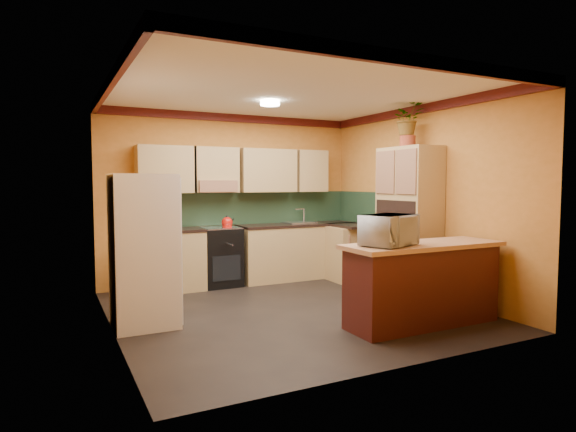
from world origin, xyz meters
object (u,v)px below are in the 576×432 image
Objects in this scene: base_cabinets_back at (257,255)px; breakfast_bar at (423,286)px; stove at (220,257)px; microwave at (389,230)px; fridge at (144,251)px; pantry at (409,222)px.

breakfast_bar is (0.75, -3.00, 0.00)m from base_cabinets_back.
breakfast_bar is at bearing -76.04° from base_cabinets_back.
microwave is (0.88, -3.00, 0.64)m from stove.
pantry is at bearing -3.15° from fridge.
microwave is at bearing -137.55° from pantry.
fridge is 3.15m from breakfast_bar.
base_cabinets_back is 0.63m from stove.
fridge is (-1.44, -1.64, 0.39)m from stove.
base_cabinets_back is 2.67m from fridge.
stove reaches higher than breakfast_bar.
microwave is (0.26, -3.00, 0.66)m from base_cabinets_back.
fridge is at bearing 154.12° from breakfast_bar.
stove is at bearing 139.62° from pantry.
fridge is 0.81× the size of pantry.
stove is 2.22m from fridge.
fridge is at bearing 176.85° from pantry.
breakfast_bar is (2.81, -1.36, -0.41)m from fridge.
stove is (-0.62, -0.00, 0.02)m from base_cabinets_back.
microwave is at bearing -73.58° from stove.
microwave reaches higher than stove.
microwave reaches higher than breakfast_bar.
pantry reaches higher than breakfast_bar.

